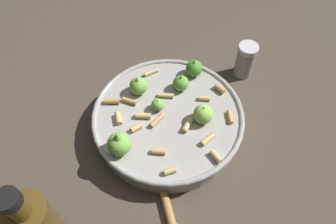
# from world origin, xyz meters

# --- Properties ---
(ground_plane) EXTENTS (2.40, 2.40, 0.00)m
(ground_plane) POSITION_xyz_m (0.00, 0.00, 0.00)
(ground_plane) COLOR #42382D
(cooking_pan) EXTENTS (0.31, 0.31, 0.10)m
(cooking_pan) POSITION_xyz_m (-0.00, -0.00, 0.03)
(cooking_pan) COLOR #9E9993
(cooking_pan) RESTS_ON ground
(pepper_shaker) EXTENTS (0.05, 0.05, 0.09)m
(pepper_shaker) POSITION_xyz_m (-0.21, 0.11, 0.04)
(pepper_shaker) COLOR gray
(pepper_shaker) RESTS_ON ground
(wooden_spoon) EXTENTS (0.20, 0.15, 0.02)m
(wooden_spoon) POSITION_xyz_m (0.15, 0.05, 0.01)
(wooden_spoon) COLOR #9E703D
(wooden_spoon) RESTS_ON ground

